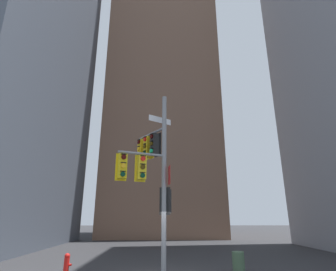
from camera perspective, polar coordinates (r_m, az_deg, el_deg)
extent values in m
cube|color=brown|center=(38.76, -1.13, 8.13)|extent=(13.95, 13.95, 37.76)
cylinder|color=gray|center=(11.40, -0.87, -9.43)|extent=(0.20, 0.20, 7.73)
cylinder|color=gray|center=(12.83, -3.65, 0.36)|extent=(1.34, 1.92, 0.11)
cylinder|color=gray|center=(11.25, -5.72, -3.99)|extent=(1.95, 0.85, 0.11)
cube|color=black|center=(12.49, -2.15, -2.04)|extent=(0.29, 0.41, 1.14)
cube|color=black|center=(12.39, -2.88, -1.91)|extent=(0.47, 0.47, 1.00)
cylinder|color=#360605|center=(12.38, -3.64, -0.20)|extent=(0.16, 0.20, 0.20)
cube|color=black|center=(12.42, -3.65, 0.33)|extent=(0.18, 0.22, 0.02)
cylinder|color=#3C2C06|center=(12.29, -3.67, -1.76)|extent=(0.16, 0.20, 0.20)
cube|color=black|center=(12.32, -3.68, -1.22)|extent=(0.18, 0.22, 0.02)
cylinder|color=#19C672|center=(12.20, -3.70, -3.35)|extent=(0.16, 0.20, 0.20)
cube|color=black|center=(12.23, -3.71, -2.80)|extent=(0.18, 0.22, 0.02)
cube|color=gold|center=(12.99, -3.63, -2.61)|extent=(0.29, 0.41, 1.14)
cube|color=gold|center=(12.90, -4.35, -2.49)|extent=(0.47, 0.47, 1.00)
cylinder|color=red|center=(12.89, -5.08, -0.85)|extent=(0.16, 0.20, 0.20)
cube|color=black|center=(12.92, -5.09, -0.34)|extent=(0.18, 0.22, 0.02)
cylinder|color=#3C2C06|center=(12.80, -5.12, -2.36)|extent=(0.16, 0.20, 0.20)
cube|color=black|center=(12.83, -5.13, -1.83)|extent=(0.18, 0.22, 0.02)
cylinder|color=#06311C|center=(12.71, -5.16, -3.88)|extent=(0.16, 0.20, 0.20)
cube|color=black|center=(12.74, -5.17, -3.35)|extent=(0.18, 0.22, 0.02)
cube|color=gold|center=(13.50, -5.01, -3.14)|extent=(0.29, 0.41, 1.14)
cube|color=gold|center=(13.41, -5.71, -3.03)|extent=(0.47, 0.47, 1.00)
cylinder|color=#360605|center=(13.41, -6.41, -1.45)|extent=(0.16, 0.20, 0.20)
cube|color=black|center=(13.44, -6.41, -0.96)|extent=(0.18, 0.22, 0.02)
cylinder|color=yellow|center=(13.32, -6.46, -2.90)|extent=(0.16, 0.20, 0.20)
cube|color=black|center=(13.34, -6.46, -2.40)|extent=(0.18, 0.22, 0.02)
cylinder|color=#06311C|center=(13.24, -6.51, -4.37)|extent=(0.16, 0.20, 0.20)
cube|color=black|center=(13.26, -6.51, -3.86)|extent=(0.18, 0.22, 0.02)
cube|color=yellow|center=(11.31, -6.10, -7.15)|extent=(0.46, 0.20, 1.14)
cube|color=yellow|center=(11.13, -5.81, -6.99)|extent=(0.44, 0.44, 1.00)
cylinder|color=red|center=(11.01, -5.45, -5.04)|extent=(0.21, 0.13, 0.20)
cube|color=black|center=(11.03, -5.42, -4.42)|extent=(0.23, 0.15, 0.02)
cylinder|color=#3C2C06|center=(10.94, -5.50, -6.83)|extent=(0.21, 0.13, 0.20)
cube|color=black|center=(10.96, -5.48, -6.20)|extent=(0.23, 0.15, 0.02)
cylinder|color=#06311C|center=(10.89, -5.55, -8.64)|extent=(0.21, 0.13, 0.20)
cube|color=black|center=(10.90, -5.53, -8.01)|extent=(0.23, 0.15, 0.02)
cube|color=yellow|center=(11.11, -10.19, -6.79)|extent=(0.46, 0.20, 1.14)
cube|color=yellow|center=(10.93, -9.96, -6.63)|extent=(0.44, 0.44, 1.00)
cylinder|color=#360605|center=(10.80, -9.63, -4.64)|extent=(0.21, 0.13, 0.20)
cube|color=black|center=(10.83, -9.59, -4.01)|extent=(0.23, 0.15, 0.02)
cylinder|color=yellow|center=(10.74, -9.72, -6.46)|extent=(0.21, 0.13, 0.20)
cube|color=black|center=(10.75, -9.68, -5.83)|extent=(0.23, 0.15, 0.02)
cylinder|color=#06311C|center=(10.68, -9.81, -8.30)|extent=(0.21, 0.13, 0.20)
cube|color=black|center=(10.69, -9.77, -7.66)|extent=(0.23, 0.15, 0.02)
cube|color=black|center=(11.42, -0.69, -14.06)|extent=(0.46, 0.20, 1.14)
cube|color=black|center=(11.60, -0.35, -14.11)|extent=(0.44, 0.44, 1.00)
cylinder|color=#360605|center=(11.81, 0.00, -12.46)|extent=(0.21, 0.13, 0.20)
cube|color=black|center=(11.83, 0.01, -11.88)|extent=(0.23, 0.15, 0.02)
cylinder|color=yellow|center=(11.79, 0.00, -14.16)|extent=(0.21, 0.13, 0.20)
cube|color=black|center=(11.80, 0.01, -13.58)|extent=(0.23, 0.15, 0.02)
cylinder|color=#06311C|center=(11.77, 0.00, -15.86)|extent=(0.21, 0.13, 0.20)
cube|color=black|center=(11.78, 0.01, -15.28)|extent=(0.23, 0.15, 0.02)
cube|color=white|center=(12.38, -1.74, 3.40)|extent=(1.03, 0.72, 0.28)
cube|color=#19479E|center=(12.38, -1.74, 3.40)|extent=(0.99, 0.69, 0.24)
cube|color=red|center=(11.45, 0.24, -8.68)|extent=(0.09, 0.64, 0.80)
cube|color=white|center=(11.45, 0.24, -8.68)|extent=(0.08, 0.60, 0.76)
cylinder|color=red|center=(13.12, -21.30, -24.94)|extent=(0.22, 0.22, 0.63)
sphere|color=red|center=(13.07, -21.11, -23.33)|extent=(0.23, 0.23, 0.23)
cylinder|color=red|center=(13.07, -20.56, -24.91)|extent=(0.10, 0.09, 0.09)
cylinder|color=#3F593F|center=(12.89, 15.12, -25.13)|extent=(0.52, 0.52, 0.85)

